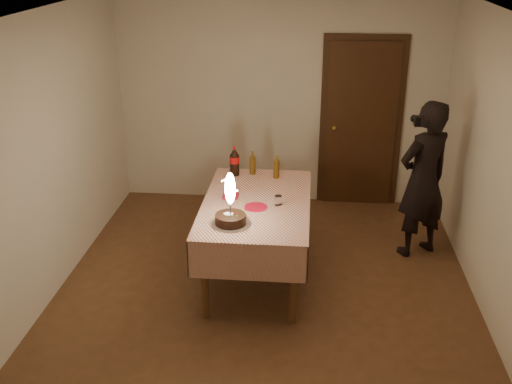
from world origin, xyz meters
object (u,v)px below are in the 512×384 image
red_plate (256,207)px  photographer (423,180)px  birthday_cake (231,212)px  amber_bottle_right (276,167)px  red_cup (230,191)px  clear_cup (278,200)px  cola_bottle (234,161)px  amber_bottle_left (253,164)px  dining_table (256,212)px

red_plate → photographer: 1.85m
birthday_cake → photographer: bearing=32.4°
amber_bottle_right → photographer: bearing=1.7°
red_cup → clear_cup: bearing=-19.2°
cola_bottle → amber_bottle_left: (0.19, 0.04, -0.03)m
amber_bottle_left → amber_bottle_right: bearing=-18.5°
red_plate → clear_cup: clear_cup is taller
red_cup → amber_bottle_left: bearing=74.4°
clear_cup → red_plate: bearing=-157.4°
clear_cup → cola_bottle: (-0.51, 0.72, 0.11)m
amber_bottle_left → amber_bottle_right: 0.27m
birthday_cake → photographer: photographer is taller
clear_cup → cola_bottle: 0.89m
amber_bottle_left → dining_table: bearing=-81.4°
dining_table → red_plate: bearing=-86.9°
amber_bottle_right → photographer: photographer is taller
birthday_cake → amber_bottle_left: size_ratio=1.90×
red_plate → clear_cup: 0.22m
dining_table → amber_bottle_left: bearing=98.6°
red_cup → amber_bottle_left: (0.17, 0.60, 0.07)m
dining_table → amber_bottle_left: amber_bottle_left is taller
red_plate → photographer: bearing=26.0°
amber_bottle_right → red_plate: bearing=-100.6°
red_plate → amber_bottle_left: (-0.12, 0.85, 0.11)m
birthday_cake → red_cup: birthday_cake is taller
cola_bottle → clear_cup: bearing=-55.0°
clear_cup → red_cup: bearing=160.8°
birthday_cake → amber_bottle_right: (0.33, 1.13, -0.00)m
clear_cup → amber_bottle_right: bearing=95.1°
photographer → red_cup: bearing=-164.0°
birthday_cake → cola_bottle: (-0.11, 1.17, 0.03)m
cola_bottle → photographer: photographer is taller
red_cup → birthday_cake: bearing=-81.4°
clear_cup → photographer: (1.46, 0.73, -0.03)m
red_cup → clear_cup: (0.49, -0.17, -0.01)m
cola_bottle → amber_bottle_left: size_ratio=1.25×
birthday_cake → photographer: size_ratio=0.29×
red_cup → cola_bottle: size_ratio=0.31×
red_cup → amber_bottle_right: bearing=50.2°
birthday_cake → red_cup: size_ratio=4.84×
birthday_cake → red_plate: bearing=62.6°
red_cup → clear_cup: size_ratio=1.11×
birthday_cake → clear_cup: bearing=48.8°
red_cup → photographer: 2.02m
birthday_cake → photographer: 2.20m
red_plate → red_cup: red_cup is taller
dining_table → birthday_cake: birthday_cake is taller
photographer → birthday_cake: bearing=-147.6°
red_plate → amber_bottle_right: (0.14, 0.76, 0.11)m
red_plate → photographer: photographer is taller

